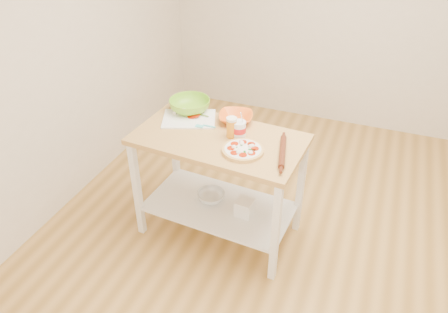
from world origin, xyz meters
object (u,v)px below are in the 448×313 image
rolling_pin (282,152)px  cutting_board (189,118)px  shelf_bin (245,207)px  prep_island (219,165)px  knife (189,112)px  yogurt_tub (239,129)px  beer_pint (232,127)px  spatula (205,126)px  green_bowl (190,105)px  shelf_glass_bowl (211,197)px  pizza (243,150)px  orange_bowl (236,118)px

rolling_pin → cutting_board: bearing=164.6°
shelf_bin → prep_island: bearing=174.3°
knife → yogurt_tub: 0.52m
cutting_board → yogurt_tub: yogurt_tub is taller
prep_island → beer_pint: size_ratio=8.31×
rolling_pin → shelf_bin: bearing=172.8°
prep_island → spatula: 0.31m
green_bowl → cutting_board: bearing=-68.9°
knife → yogurt_tub: size_ratio=1.26×
knife → shelf_glass_bowl: knife is taller
rolling_pin → prep_island: bearing=173.4°
pizza → rolling_pin: size_ratio=0.77×
green_bowl → shelf_bin: (0.59, -0.31, -0.63)m
prep_island → yogurt_tub: bearing=25.5°
cutting_board → beer_pint: size_ratio=3.13×
green_bowl → yogurt_tub: yogurt_tub is taller
cutting_board → beer_pint: 0.42m
cutting_board → prep_island: bearing=-48.5°
green_bowl → rolling_pin: 0.92m
yogurt_tub → shelf_bin: size_ratio=1.66×
yogurt_tub → cutting_board: bearing=167.1°
cutting_board → rolling_pin: size_ratio=1.29×
green_bowl → beer_pint: 0.51m
green_bowl → shelf_bin: size_ratio=2.50×
yogurt_tub → beer_pint: bearing=-155.8°
cutting_board → yogurt_tub: (0.45, -0.10, 0.05)m
pizza → shelf_bin: (-0.01, 0.10, -0.59)m
cutting_board → pizza: bearing=-48.6°
prep_island → spatula: spatula is taller
orange_bowl → prep_island: bearing=-97.3°
yogurt_tub → rolling_pin: (0.35, -0.12, -0.04)m
beer_pint → rolling_pin: bearing=-13.5°
knife → shelf_glass_bowl: bearing=-29.7°
beer_pint → knife: bearing=154.8°
green_bowl → yogurt_tub: size_ratio=1.51×
rolling_pin → shelf_glass_bowl: bearing=170.6°
cutting_board → orange_bowl: size_ratio=1.85×
pizza → beer_pint: (-0.14, 0.16, 0.06)m
knife → shelf_glass_bowl: 0.70m
shelf_bin → knife: bearing=154.9°
orange_bowl → knife: bearing=-176.9°
yogurt_tub → prep_island: bearing=-154.5°
pizza → shelf_bin: bearing=93.4°
knife → beer_pint: beer_pint is taller
orange_bowl → rolling_pin: 0.56m
knife → beer_pint: bearing=-16.9°
shelf_glass_bowl → shelf_bin: size_ratio=1.75×
beer_pint → rolling_pin: size_ratio=0.41×
cutting_board → orange_bowl: bearing=-5.0°
spatula → rolling_pin: 0.65m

